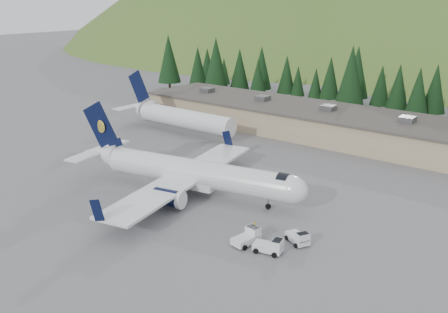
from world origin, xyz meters
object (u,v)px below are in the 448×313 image
Objects in this scene: baggage_tug_a at (271,246)px; baggage_tug_b at (299,238)px; baggage_tug_c at (248,237)px; terminal_building at (304,119)px; second_airliner at (175,116)px; ramp_worker at (254,229)px; airliner at (190,173)px.

baggage_tug_a is 3.83m from baggage_tug_b.
terminal_building reaches higher than baggage_tug_c.
second_airliner is 17.41× the size of ramp_worker.
baggage_tug_c is (38.52, -28.99, -2.55)m from second_airliner.
baggage_tug_a is 0.05× the size of terminal_building.
second_airliner is at bearing 125.52° from airliner.
airliner is 10.37× the size of baggage_tug_a.
baggage_tug_a is 3.09m from baggage_tug_c.
ramp_worker is (-4.96, -1.38, 0.08)m from baggage_tug_b.
ramp_worker is (-0.54, 1.97, 0.01)m from baggage_tug_c.
baggage_tug_c is at bearing -67.53° from terminal_building.
terminal_building is (19.91, 16.00, -0.70)m from second_airliner.
second_airliner is (-23.93, 22.20, 0.25)m from airliner.
baggage_tug_a reaches higher than ramp_worker.
baggage_tug_a is at bearing 103.83° from ramp_worker.
baggage_tug_c is 2.19× the size of ramp_worker.
baggage_tug_c is at bearing -114.68° from baggage_tug_b.
terminal_building is (-4.02, 38.20, -0.45)m from airliner.
second_airliner reaches higher than baggage_tug_b.
terminal_building is at bearing -112.06° from ramp_worker.
second_airliner is 0.39× the size of terminal_building.
airliner is 0.49× the size of terminal_building.
airliner reaches higher than baggage_tug_b.
baggage_tug_b is 5.15m from ramp_worker.
second_airliner is 7.94× the size of baggage_tug_c.
baggage_tug_a is 4.24m from ramp_worker.
baggage_tug_c is (-3.08, 0.23, 0.04)m from baggage_tug_a.
second_airliner is at bearing -80.27° from ramp_worker.
second_airliner is 50.90m from baggage_tug_a.
airliner reaches higher than second_airliner.
baggage_tug_a is at bearing -82.41° from baggage_tug_b.
airliner reaches higher than baggage_tug_c.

